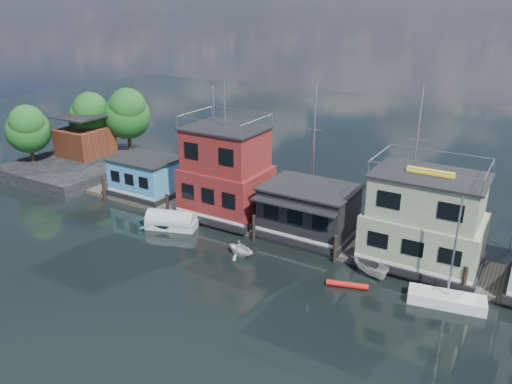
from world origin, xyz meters
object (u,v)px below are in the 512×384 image
Objects in this scene: motorboat at (371,268)px; day_sailer at (447,299)px; houseboat_blue at (146,176)px; red_kayak at (347,285)px; houseboat_green at (424,221)px; dinghy_white at (241,248)px; houseboat_red at (226,174)px; tarp_runabout at (171,221)px; houseboat_dark at (309,210)px; dinghy_teal at (163,223)px.

motorboat is 0.44× the size of day_sailer.
red_kayak is (23.12, -5.62, -2.00)m from houseboat_blue.
houseboat_green is 2.98× the size of red_kayak.
day_sailer reaches higher than dinghy_white.
motorboat is 9.72m from dinghy_white.
houseboat_blue is 15.61m from dinghy_white.
houseboat_blue is at bearing 160.81° from day_sailer.
motorboat is 2.48m from red_kayak.
red_kayak is (-6.17, -1.30, -0.23)m from day_sailer.
day_sailer is at bearing -57.07° from houseboat_green.
dinghy_white is at bearing -48.02° from houseboat_red.
dinghy_white is 8.63m from red_kayak.
motorboat is at bearing -127.39° from houseboat_green.
dinghy_white is at bearing 162.72° from red_kayak.
houseboat_red is 6.24m from tarp_runabout.
motorboat is 0.72× the size of tarp_runabout.
tarp_runabout is at bearing 158.90° from red_kayak.
day_sailer is at bearing -77.38° from dinghy_white.
tarp_runabout is at bearing -33.13° from houseboat_blue.
houseboat_green is (17.00, 0.00, -0.55)m from houseboat_red.
motorboat is at bearing -14.94° from tarp_runabout.
motorboat is 5.44m from day_sailer.
houseboat_dark is at bearing -179.88° from houseboat_green.
tarp_runabout is at bearing 122.59° from motorboat.
red_kayak is (16.37, -1.20, -0.44)m from tarp_runabout.
houseboat_green is 2.04× the size of dinghy_teal.
houseboat_blue is 26.53m from houseboat_green.
houseboat_red is 6.89m from dinghy_teal.
dinghy_white is at bearing -155.15° from houseboat_green.
dinghy_white is 0.85× the size of red_kayak.
houseboat_blue is at bearing 149.46° from red_kayak.
houseboat_green is at bearing 0.00° from houseboat_blue.
houseboat_dark is 2.26× the size of motorboat.
houseboat_green reaches higher than tarp_runabout.
houseboat_red is at bearing -180.00° from houseboat_green.
houseboat_green is at bearing -84.38° from dinghy_teal.
houseboat_green is 13.54m from dinghy_white.
red_kayak is (-0.83, -2.29, -0.42)m from motorboat.
houseboat_red is 2.60× the size of tarp_runabout.
day_sailer reaches higher than dinghy_teal.
motorboat is (6.46, -3.31, -1.79)m from houseboat_dark.
tarp_runabout is (-10.74, -4.39, -1.77)m from houseboat_dark.
houseboat_green is 1.84× the size of tarp_runabout.
houseboat_red is at bearing 49.82° from dinghy_white.
houseboat_green is 20.44m from tarp_runabout.
houseboat_red is 8.24m from dinghy_white.
houseboat_green is 5.10m from motorboat.
dinghy_teal reaches higher than red_kayak.
tarp_runabout is (-19.74, -4.41, -2.91)m from houseboat_green.
tarp_runabout is at bearing 169.43° from day_sailer.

